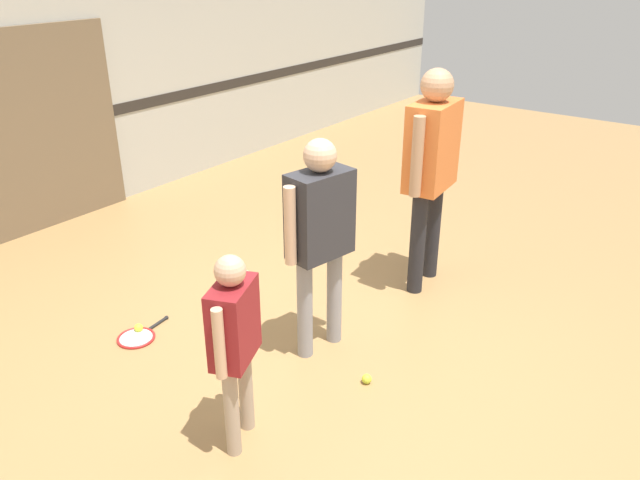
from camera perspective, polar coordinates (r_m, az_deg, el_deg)
The scene contains 9 objects.
ground_plane at distance 4.72m, azimuth 0.41°, elevation -8.68°, with size 16.00×16.00×0.00m, color #A87F4C.
wall_back at distance 6.77m, azimuth -25.53°, elevation 13.98°, with size 16.00×0.07×3.20m.
wall_panel at distance 6.68m, azimuth -26.86°, elevation 8.24°, with size 2.43×0.05×1.99m.
person_instructor at distance 4.13m, azimuth 0.00°, elevation 1.33°, with size 0.58×0.32×1.55m.
person_student_left at distance 3.44m, azimuth -7.85°, elevation -8.34°, with size 0.43×0.30×1.21m.
person_student_right at distance 5.06m, azimuth 10.16°, elevation 7.44°, with size 0.69×0.33×1.82m.
racket_spare_on_floor at distance 4.88m, azimuth -16.32°, elevation -8.48°, with size 0.49×0.31×0.03m.
tennis_ball_near_instructor at distance 4.25m, azimuth 4.29°, elevation -12.55°, with size 0.07×0.07×0.07m, color #CCE038.
tennis_ball_by_spare_racket at distance 4.94m, azimuth -16.26°, elevation -7.73°, with size 0.07×0.07×0.07m, color #CCE038.
Camera 1 is at (-3.17, -2.32, 2.62)m, focal length 35.00 mm.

